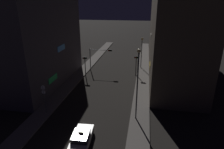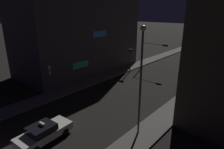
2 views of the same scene
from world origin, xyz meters
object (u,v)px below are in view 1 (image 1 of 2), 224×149
Objects in this scene: traffic_light_overhead at (99,55)px; taxi at (81,139)px; street_lamp_far_block at (142,47)px; traffic_light_left_kerb at (85,62)px; traffic_light_right_kerb at (136,62)px; sign_pole_left at (44,97)px; street_lamp_near_block at (138,78)px.

taxi is at bearing -81.10° from traffic_light_overhead.
street_lamp_far_block reaches higher than taxi.
taxi is at bearing -74.02° from traffic_light_left_kerb.
traffic_light_left_kerb is at bearing -117.68° from traffic_light_overhead.
sign_pole_left reaches higher than traffic_light_right_kerb.
street_lamp_near_block is (5.16, 5.57, 4.76)m from taxi.
sign_pole_left is (-10.59, -16.32, -0.32)m from traffic_light_right_kerb.
street_lamp_near_block is at bearing -89.72° from street_lamp_far_block.
sign_pole_left is at bearing -99.13° from traffic_light_overhead.
traffic_light_overhead is 19.12m from street_lamp_near_block.
street_lamp_near_block is at bearing 47.17° from taxi.
street_lamp_near_block reaches higher than sign_pole_left.
traffic_light_overhead is 4.12m from traffic_light_left_kerb.
traffic_light_overhead is 7.90m from traffic_light_right_kerb.
traffic_light_left_kerb is at bearing 128.42° from street_lamp_near_block.
street_lamp_far_block reaches higher than traffic_light_right_kerb.
traffic_light_right_kerb is at bearing 78.69° from taxi.
traffic_light_left_kerb is 9.89m from traffic_light_right_kerb.
street_lamp_far_block is at bearing 61.42° from sign_pole_left.
taxi is 0.70× the size of street_lamp_far_block.
street_lamp_far_block reaches higher than sign_pole_left.
street_lamp_near_block is at bearing 3.78° from sign_pole_left.
traffic_light_right_kerb is at bearing 57.03° from sign_pole_left.
street_lamp_far_block is (-0.10, 20.22, -0.72)m from street_lamp_near_block.
traffic_light_overhead reaches higher than taxi.
taxi is 1.15× the size of traffic_light_left_kerb.
traffic_light_overhead is 1.24× the size of sign_pole_left.
street_lamp_near_block is 20.23m from street_lamp_far_block.
street_lamp_near_block is (8.68, -16.92, 1.98)m from traffic_light_overhead.
street_lamp_near_block reaches higher than traffic_light_left_kerb.
sign_pole_left is at bearing -122.97° from traffic_light_right_kerb.
traffic_light_left_kerb is (-5.41, 18.89, 2.09)m from taxi.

